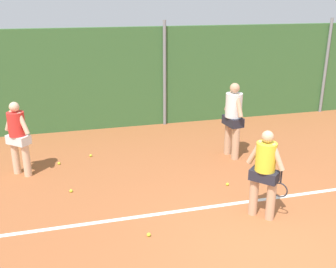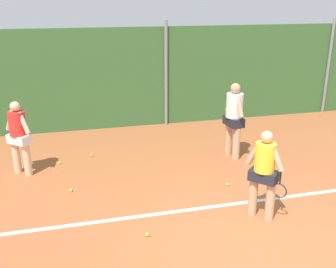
{
  "view_description": "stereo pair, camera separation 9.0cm",
  "coord_description": "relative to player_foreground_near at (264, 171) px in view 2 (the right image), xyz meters",
  "views": [
    {
      "loc": [
        -2.95,
        -4.71,
        3.81
      ],
      "look_at": [
        -0.93,
        2.89,
        1.06
      ],
      "focal_mm": 41.76,
      "sensor_mm": 36.0,
      "label": 1
    },
    {
      "loc": [
        -2.86,
        -4.73,
        3.81
      ],
      "look_at": [
        -0.93,
        2.89,
        1.06
      ],
      "focal_mm": 41.76,
      "sensor_mm": 36.0,
      "label": 2
    }
  ],
  "objects": [
    {
      "name": "ground_plane",
      "position": [
        -0.33,
        1.11,
        -0.93
      ],
      "size": [
        30.31,
        30.31,
        0.0
      ],
      "primitive_type": "plane",
      "color": "#A85B33"
    },
    {
      "name": "hedge_fence_backdrop",
      "position": [
        -0.33,
        6.02,
        0.57
      ],
      "size": [
        19.7,
        0.25,
        3.01
      ],
      "primitive_type": "cube",
      "color": "#386633",
      "rests_on": "ground_plane"
    },
    {
      "name": "fence_post_center",
      "position": [
        -0.33,
        5.84,
        0.67
      ],
      "size": [
        0.1,
        0.1,
        3.2
      ],
      "primitive_type": "cylinder",
      "color": "gray",
      "rests_on": "ground_plane"
    },
    {
      "name": "fence_post_right",
      "position": [
        5.36,
        5.84,
        0.67
      ],
      "size": [
        0.1,
        0.1,
        3.2
      ],
      "primitive_type": "cylinder",
      "color": "gray",
      "rests_on": "ground_plane"
    },
    {
      "name": "court_baseline_paint",
      "position": [
        -0.33,
        0.55,
        -0.93
      ],
      "size": [
        14.4,
        0.1,
        0.01
      ],
      "primitive_type": "cube",
      "color": "white",
      "rests_on": "ground_plane"
    },
    {
      "name": "player_foreground_near",
      "position": [
        0.0,
        0.0,
        0.0
      ],
      "size": [
        0.6,
        0.57,
        1.67
      ],
      "rotation": [
        0.0,
        0.0,
        5.45
      ],
      "color": "tan",
      "rests_on": "ground_plane"
    },
    {
      "name": "player_midcourt",
      "position": [
        0.64,
        2.82,
        0.13
      ],
      "size": [
        0.4,
        0.79,
        1.89
      ],
      "rotation": [
        0.0,
        0.0,
        1.69
      ],
      "color": "tan",
      "rests_on": "ground_plane"
    },
    {
      "name": "player_backcourt_far",
      "position": [
        -4.39,
        3.05,
        0.02
      ],
      "size": [
        0.57,
        0.55,
        1.7
      ],
      "rotation": [
        0.0,
        0.0,
        5.56
      ],
      "color": "beige",
      "rests_on": "ground_plane"
    },
    {
      "name": "tennis_ball_1",
      "position": [
        -0.11,
        1.31,
        -0.9
      ],
      "size": [
        0.07,
        0.07,
        0.07
      ],
      "primitive_type": "sphere",
      "color": "#CCDB33",
      "rests_on": "ground_plane"
    },
    {
      "name": "tennis_ball_2",
      "position": [
        -2.82,
        3.71,
        -0.9
      ],
      "size": [
        0.07,
        0.07,
        0.07
      ],
      "primitive_type": "sphere",
      "color": "#CCDB33",
      "rests_on": "ground_plane"
    },
    {
      "name": "tennis_ball_3",
      "position": [
        -3.6,
        3.4,
        -0.9
      ],
      "size": [
        0.07,
        0.07,
        0.07
      ],
      "primitive_type": "sphere",
      "color": "#CCDB33",
      "rests_on": "ground_plane"
    },
    {
      "name": "tennis_ball_7",
      "position": [
        -2.14,
        -0.1,
        -0.9
      ],
      "size": [
        0.07,
        0.07,
        0.07
      ],
      "primitive_type": "sphere",
      "color": "#CCDB33",
      "rests_on": "ground_plane"
    },
    {
      "name": "tennis_ball_11",
      "position": [
        -3.36,
        1.86,
        -0.9
      ],
      "size": [
        0.07,
        0.07,
        0.07
      ],
      "primitive_type": "sphere",
      "color": "#CCDB33",
      "rests_on": "ground_plane"
    }
  ]
}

